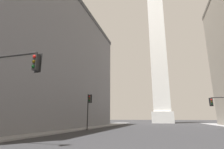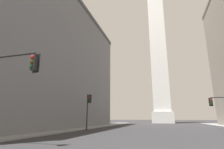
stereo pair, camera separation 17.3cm
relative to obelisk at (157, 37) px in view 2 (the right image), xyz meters
name	(u,v)px [view 2 (the right image)]	position (x,y,z in m)	size (l,w,h in m)	color
sidewalk_left	(71,129)	(-14.19, -42.92, -34.34)	(5.00, 80.47, 0.15)	gray
building_left	(13,63)	(-27.89, -42.98, -22.02)	(27.88, 43.80, 24.76)	slate
obelisk	(157,37)	(0.00, 0.00, 0.00)	(7.72, 7.72, 70.93)	silver
traffic_light_near_left	(0,75)	(-10.43, -60.16, -29.76)	(4.75, 0.52, 6.12)	black
traffic_light_mid_left	(88,106)	(-11.19, -43.19, -30.76)	(0.80, 0.52, 5.54)	black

